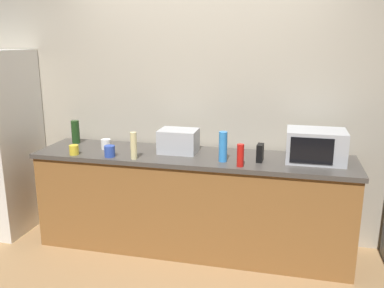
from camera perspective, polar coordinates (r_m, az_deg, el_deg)
name	(u,v)px	position (r m, az deg, el deg)	size (l,w,h in m)	color
ground_plane	(181,269)	(3.65, -1.53, -16.98)	(8.00, 8.00, 0.00)	#A87F51
back_wall	(202,98)	(3.94, 1.39, 6.39)	(6.40, 0.10, 2.70)	#B2A893
counter_run	(192,202)	(3.79, 0.00, -8.06)	(2.84, 0.64, 0.90)	brown
microwave	(316,146)	(3.57, 16.82, -0.24)	(0.48, 0.35, 0.27)	#B7BABF
toaster_oven	(179,141)	(3.70, -1.89, 0.42)	(0.34, 0.26, 0.21)	#B7BABF
cordless_phone	(260,153)	(3.48, 9.44, -1.22)	(0.05, 0.11, 0.15)	black
bottle_hot_sauce	(240,155)	(3.31, 6.74, -1.59)	(0.06, 0.06, 0.18)	red
bottle_hand_soap	(134,146)	(3.52, -8.12, -0.23)	(0.06, 0.06, 0.23)	beige
bottle_wine	(76,132)	(4.19, -15.88, 1.63)	(0.08, 0.08, 0.23)	#1E3F19
bottle_spray_cleaner	(223,147)	(3.43, 4.33, -0.37)	(0.07, 0.07, 0.26)	#338CE5
mug_white	(106,144)	(3.91, -11.87, -0.01)	(0.09, 0.09, 0.09)	white
mug_yellow	(74,150)	(3.79, -16.08, -0.79)	(0.08, 0.08, 0.09)	yellow
mug_blue	(110,151)	(3.65, -11.37, -0.99)	(0.09, 0.09, 0.10)	#2D4CB2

